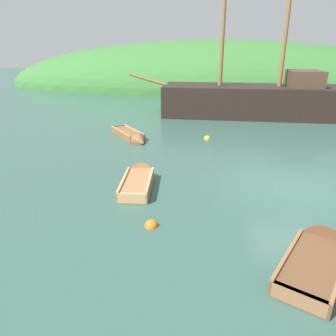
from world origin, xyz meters
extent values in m
plane|color=#33564C|center=(0.00, 0.00, 0.00)|extent=(120.00, 120.00, 0.00)
ellipsoid|color=#387033|center=(-2.84, 31.74, 0.00)|extent=(53.96, 21.18, 11.14)
cube|color=black|center=(-0.24, 13.04, 0.69)|extent=(12.72, 4.07, 2.98)
cube|color=#997A51|center=(-0.24, 13.04, 2.13)|extent=(12.21, 3.75, 0.10)
cylinder|color=olive|center=(-7.78, 13.10, 2.48)|extent=(2.95, 0.23, 0.97)
cylinder|color=olive|center=(-2.52, 13.06, 6.98)|extent=(0.28, 0.28, 9.58)
cylinder|color=olive|center=(1.67, 13.02, 6.50)|extent=(0.30, 0.30, 8.63)
cube|color=#4C3828|center=(3.32, 13.01, 2.73)|extent=(2.22, 2.79, 1.10)
cube|color=#9E7047|center=(-5.64, -0.88, 0.12)|extent=(1.21, 2.42, 0.49)
cone|color=#9E7047|center=(-5.75, 0.60, 0.12)|extent=(1.02, 0.68, 0.98)
cube|color=tan|center=(-5.55, -2.00, 0.20)|extent=(0.93, 0.19, 0.34)
cube|color=tan|center=(-5.67, -0.47, 0.31)|extent=(0.96, 0.25, 0.05)
cube|color=tan|center=(-5.60, -1.29, 0.31)|extent=(0.96, 0.25, 0.05)
cube|color=tan|center=(-5.16, -0.84, 0.40)|extent=(0.26, 2.30, 0.07)
cube|color=tan|center=(-6.11, -0.91, 0.40)|extent=(0.26, 2.30, 0.07)
cube|color=brown|center=(-0.66, -4.95, 0.13)|extent=(2.17, 2.67, 0.49)
cone|color=brown|center=(0.04, -3.62, 0.13)|extent=(1.29, 1.07, 1.14)
cube|color=#8E6242|center=(-1.19, -5.96, 0.20)|extent=(1.01, 0.61, 0.35)
cube|color=#8E6242|center=(-0.47, -4.58, 0.31)|extent=(1.06, 0.67, 0.05)
cube|color=#8E6242|center=(-0.85, -5.32, 0.31)|extent=(1.06, 0.67, 0.05)
cube|color=#8E6242|center=(-1.15, -4.69, 0.40)|extent=(1.16, 2.11, 0.07)
cube|color=brown|center=(-7.79, 6.21, 0.10)|extent=(2.42, 2.76, 0.44)
cone|color=brown|center=(-6.72, 4.83, 0.10)|extent=(1.10, 1.07, 0.86)
cube|color=#AE7B4F|center=(-8.61, 7.28, 0.17)|extent=(0.72, 0.59, 0.31)
cube|color=#AE7B4F|center=(-7.49, 5.83, 0.26)|extent=(0.77, 0.65, 0.05)
cube|color=#AE7B4F|center=(-8.08, 6.60, 0.26)|extent=(0.77, 0.65, 0.05)
cube|color=#AE7B4F|center=(-8.11, 5.96, 0.35)|extent=(1.74, 2.21, 0.07)
cube|color=#AE7B4F|center=(-7.46, 6.46, 0.35)|extent=(1.74, 2.21, 0.07)
sphere|color=yellow|center=(-3.23, 6.34, 0.00)|extent=(0.34, 0.34, 0.34)
sphere|color=orange|center=(-4.66, -3.31, 0.00)|extent=(0.39, 0.39, 0.39)
camera|label=1|loc=(-3.11, -11.29, 4.91)|focal=34.36mm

